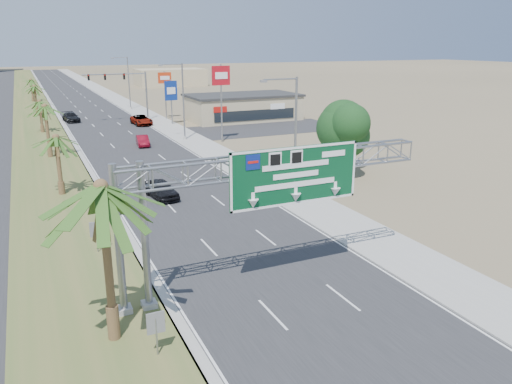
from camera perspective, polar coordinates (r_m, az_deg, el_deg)
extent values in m
cube|color=#28282B|center=(123.00, -19.63, 9.89)|extent=(12.00, 300.00, 0.02)
cube|color=#9E9B93|center=(124.09, -15.68, 10.30)|extent=(4.00, 300.00, 0.10)
cube|color=#4B602A|center=(122.46, -24.33, 9.39)|extent=(7.00, 300.00, 0.12)
cylinder|color=gray|center=(23.91, -12.59, -5.20)|extent=(0.36, 0.36, 7.40)
cylinder|color=gray|center=(23.72, -15.43, -5.59)|extent=(0.36, 0.36, 7.40)
cube|color=#9E9B93|center=(25.40, -12.09, -12.55)|extent=(0.70, 0.70, 0.40)
cube|color=#9E9B93|center=(25.22, -14.80, -12.98)|extent=(0.70, 0.70, 0.40)
cube|color=#074322|center=(25.36, 4.52, 1.89)|extent=(7.20, 0.12, 3.00)
cube|color=navy|center=(24.00, -0.35, 3.44)|extent=(0.75, 0.03, 0.75)
cone|color=white|center=(25.61, 4.55, -0.64)|extent=(0.56, 0.56, 0.45)
cylinder|color=brown|center=(21.87, -16.54, -8.20)|extent=(0.36, 0.36, 7.00)
cylinder|color=brown|center=(23.09, -15.99, -14.21)|extent=(0.54, 0.54, 1.68)
cylinder|color=brown|center=(44.98, -21.58, 2.70)|extent=(0.36, 0.36, 5.00)
cylinder|color=brown|center=(45.44, -21.33, 0.38)|extent=(0.54, 0.54, 1.20)
cylinder|color=brown|center=(60.62, -22.71, 6.30)|extent=(0.36, 0.36, 5.80)
cylinder|color=brown|center=(61.00, -22.48, 4.27)|extent=(0.54, 0.54, 1.39)
cylinder|color=brown|center=(78.52, -23.35, 7.84)|extent=(0.36, 0.36, 4.50)
cylinder|color=brown|center=(78.76, -23.20, 6.61)|extent=(0.54, 0.54, 1.08)
cylinder|color=brown|center=(97.35, -23.84, 9.45)|extent=(0.36, 0.36, 5.20)
cylinder|color=brown|center=(97.56, -23.71, 8.30)|extent=(0.54, 0.54, 1.25)
cylinder|color=brown|center=(122.26, -24.23, 10.50)|extent=(0.36, 0.36, 4.80)
cylinder|color=brown|center=(122.42, -24.12, 9.65)|extent=(0.54, 0.54, 1.15)
cylinder|color=gray|center=(39.55, 4.52, 5.75)|extent=(0.20, 0.20, 10.00)
cylinder|color=gray|center=(38.26, 2.81, 12.75)|extent=(2.80, 0.12, 0.12)
cube|color=slate|center=(37.64, 0.87, 12.55)|extent=(0.50, 0.22, 0.18)
cylinder|color=#9E9B93|center=(40.71, 4.37, -0.83)|extent=(0.44, 0.44, 0.50)
cylinder|color=gray|center=(67.03, -8.29, 10.10)|extent=(0.20, 0.20, 10.00)
cylinder|color=gray|center=(66.28, -9.66, 14.17)|extent=(2.80, 0.12, 0.12)
cube|color=slate|center=(65.93, -10.86, 14.02)|extent=(0.50, 0.22, 0.18)
cylinder|color=#9E9B93|center=(67.72, -8.12, 6.10)|extent=(0.44, 0.44, 0.50)
cylinder|color=gray|center=(101.91, -14.32, 11.95)|extent=(0.20, 0.20, 10.00)
cylinder|color=gray|center=(101.41, -15.32, 14.61)|extent=(2.80, 0.12, 0.12)
cube|color=slate|center=(101.18, -16.12, 14.49)|extent=(0.50, 0.22, 0.18)
cylinder|color=#9E9B93|center=(102.36, -14.13, 9.30)|extent=(0.44, 0.44, 0.50)
cylinder|color=gray|center=(86.32, -12.39, 10.65)|extent=(0.28, 0.28, 8.00)
cylinder|color=gray|center=(85.08, -15.90, 12.83)|extent=(10.00, 0.18, 0.18)
cube|color=black|center=(85.17, -14.84, 12.64)|extent=(0.32, 0.18, 0.95)
cube|color=black|center=(84.68, -16.88, 12.47)|extent=(0.32, 0.18, 0.95)
cube|color=black|center=(84.35, -18.59, 12.31)|extent=(0.32, 0.18, 0.95)
sphere|color=red|center=(85.03, -14.84, 12.84)|extent=(0.22, 0.22, 0.22)
imported|color=black|center=(86.08, -12.51, 12.63)|extent=(0.16, 0.16, 0.60)
cylinder|color=#9E9B93|center=(86.76, -12.23, 8.22)|extent=(0.56, 0.56, 0.60)
cube|color=tan|center=(85.41, -1.53, 9.61)|extent=(18.00, 10.00, 4.00)
cylinder|color=brown|center=(47.41, 10.01, 3.61)|extent=(0.44, 0.44, 3.90)
sphere|color=#123415|center=(46.90, 10.17, 6.70)|extent=(4.50, 4.50, 4.50)
cylinder|color=brown|center=(52.36, 10.22, 4.48)|extent=(0.44, 0.44, 3.30)
sphere|color=#123415|center=(51.95, 10.35, 6.86)|extent=(3.50, 3.50, 3.50)
cylinder|color=gray|center=(21.56, -11.28, -16.05)|extent=(0.08, 0.08, 1.80)
cube|color=slate|center=(21.20, -11.39, -14.45)|extent=(0.75, 0.06, 0.95)
cylinder|color=gray|center=(32.12, -17.71, -5.23)|extent=(0.08, 0.08, 1.80)
cube|color=slate|center=(31.88, -17.82, -4.06)|extent=(0.75, 0.06, 0.95)
cube|color=tan|center=(157.73, -9.77, 12.79)|extent=(20.00, 12.00, 5.00)
imported|color=black|center=(42.27, -10.76, 0.30)|extent=(2.34, 4.63, 1.51)
imported|color=maroon|center=(64.67, -12.83, 5.73)|extent=(1.84, 4.13, 1.32)
imported|color=gray|center=(81.80, -12.96, 8.02)|extent=(2.81, 5.64, 1.54)
imported|color=black|center=(88.36, -20.38, 8.00)|extent=(2.76, 5.36, 1.49)
cylinder|color=gray|center=(65.24, -3.97, 10.02)|extent=(0.20, 0.20, 9.92)
cube|color=#AD0D19|center=(64.93, -4.04, 13.14)|extent=(2.41, 0.44, 2.40)
cube|color=white|center=(64.76, -3.98, 13.13)|extent=(1.68, 0.13, 0.84)
cylinder|color=gray|center=(80.67, -9.64, 10.06)|extent=(0.20, 0.20, 7.05)
cube|color=navy|center=(80.49, -9.70, 11.35)|extent=(2.02, 0.59, 3.00)
cube|color=white|center=(80.32, -9.67, 11.34)|extent=(1.39, 0.25, 1.05)
cylinder|color=gray|center=(87.07, -10.30, 10.81)|extent=(0.20, 0.20, 8.00)
cube|color=red|center=(86.84, -10.40, 12.71)|extent=(2.22, 0.51, 1.80)
cube|color=white|center=(86.66, -10.37, 12.71)|extent=(1.54, 0.19, 0.63)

